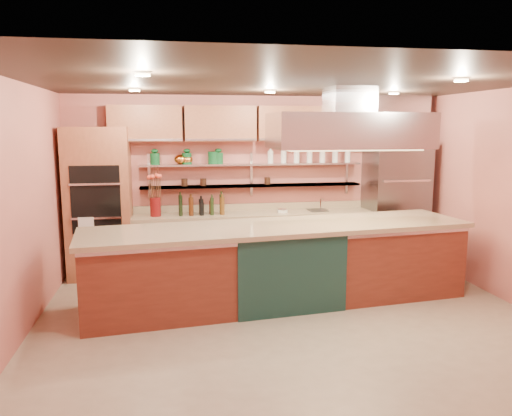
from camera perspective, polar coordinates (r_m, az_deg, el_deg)
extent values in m
cube|color=tan|center=(6.23, 3.74, -12.51)|extent=(6.00, 5.00, 0.02)
cube|color=black|center=(5.81, 4.04, 14.18)|extent=(6.00, 5.00, 0.02)
cube|color=#C96C5E|center=(8.29, -0.23, 3.02)|extent=(6.00, 0.04, 2.80)
cube|color=#C96C5E|center=(3.53, 13.60, -5.75)|extent=(6.00, 0.04, 2.80)
cube|color=#C96C5E|center=(5.92, -25.62, -0.40)|extent=(0.04, 5.00, 2.80)
cube|color=#9B5638|center=(7.96, -17.49, 0.52)|extent=(0.95, 0.64, 2.30)
cube|color=slate|center=(8.70, 15.63, 0.65)|extent=(0.95, 0.72, 2.10)
cube|color=tan|center=(8.14, -0.22, -3.76)|extent=(3.84, 0.64, 0.93)
cube|color=silver|center=(8.16, -0.42, 2.57)|extent=(3.60, 0.26, 0.03)
cube|color=silver|center=(8.12, -0.42, 5.02)|extent=(3.60, 0.26, 0.03)
cube|color=#9B5638|center=(8.06, -0.01, 9.61)|extent=(4.60, 0.36, 0.55)
cube|color=silver|center=(6.62, 10.51, 8.68)|extent=(2.00, 1.00, 0.45)
cube|color=#FFE5A5|center=(6.00, 3.56, 13.74)|extent=(4.00, 2.80, 0.02)
cube|color=maroon|center=(6.61, 2.69, -6.38)|extent=(5.05, 1.60, 1.04)
cylinder|color=#610E0F|center=(7.87, -11.42, 0.13)|extent=(0.22, 0.22, 0.29)
cube|color=black|center=(7.88, -6.25, 0.11)|extent=(0.78, 0.28, 0.25)
cube|color=silver|center=(8.08, 3.00, -0.21)|extent=(0.17, 0.14, 0.08)
cylinder|color=white|center=(8.34, 7.38, 0.44)|extent=(0.03, 0.03, 0.20)
ellipsoid|color=orange|center=(8.01, -8.65, 5.52)|extent=(0.23, 0.23, 0.15)
cylinder|color=#0F4921|center=(8.04, -4.93, 5.75)|extent=(0.17, 0.17, 0.20)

